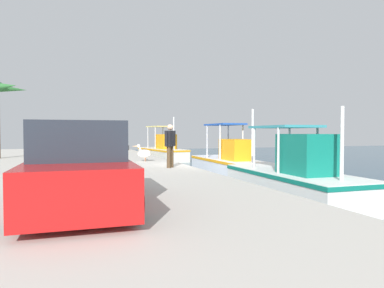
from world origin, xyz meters
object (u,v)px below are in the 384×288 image
fisherman_standing (170,144)px  parked_car (79,168)px  fishing_boat_third (295,178)px  mooring_bollard_second (144,152)px  fishing_boat_nearest (162,151)px  fishing_boat_second (230,164)px  pelican (144,153)px  mooring_bollard_nearest (127,148)px

fisherman_standing → parked_car: bearing=-29.2°
fishing_boat_third → mooring_bollard_second: size_ratio=16.80×
fisherman_standing → mooring_bollard_second: fisherman_standing is taller
fishing_boat_nearest → parked_car: 20.76m
fishing_boat_second → fisherman_standing: (2.22, -3.64, 1.08)m
pelican → fisherman_standing: 3.28m
parked_car → mooring_bollard_nearest: parked_car is taller
fishing_boat_nearest → fishing_boat_third: (17.07, -0.01, 0.01)m
pelican → parked_car: parked_car is taller
fishing_boat_second → mooring_bollard_second: (-5.41, -3.12, 0.32)m
pelican → fishing_boat_nearest: bearing=161.0°
fishing_boat_third → pelican: size_ratio=6.22×
fishing_boat_second → mooring_bollard_nearest: size_ratio=17.61×
fisherman_standing → mooring_bollard_nearest: 14.27m
fishing_boat_second → pelican: (-0.99, -4.01, 0.54)m
fishing_boat_third → pelican: (-6.89, -3.48, 0.49)m
parked_car → mooring_bollard_second: size_ratio=11.81×
fishing_boat_nearest → fishing_boat_third: bearing=-0.0°
mooring_bollard_nearest → fisherman_standing: bearing=-2.1°
fisherman_standing → parked_car: fisherman_standing is taller
pelican → mooring_bollard_nearest: size_ratio=2.65×
mooring_bollard_nearest → fishing_boat_second: bearing=14.6°
fishing_boat_second → mooring_bollard_second: size_ratio=17.96×
pelican → mooring_bollard_nearest: bearing=175.4°
pelican → parked_car: bearing=-18.3°
fishing_boat_second → parked_car: fishing_boat_second is taller
fishing_boat_third → mooring_bollard_second: bearing=-167.1°
fisherman_standing → pelican: bearing=-173.4°
pelican → parked_car: 9.99m
fishing_boat_third → parked_car: (2.58, -6.62, 0.81)m
fishing_boat_second → mooring_bollard_nearest: 12.42m
fishing_boat_nearest → mooring_bollard_nearest: (-0.85, -2.61, 0.28)m
fishing_boat_second → parked_car: 11.12m
fishing_boat_nearest → mooring_bollard_second: 6.33m
fishing_boat_nearest → fishing_boat_third: size_ratio=1.10×
mooring_bollard_nearest → mooring_bollard_second: (6.60, 0.00, -0.00)m
mooring_bollard_nearest → mooring_bollard_second: size_ratio=1.02×
fishing_boat_third → fishing_boat_nearest: bearing=180.0°
fishing_boat_third → fisherman_standing: fishing_boat_third is taller
fishing_boat_second → fishing_boat_nearest: bearing=-177.4°
fishing_boat_third → mooring_bollard_second: fishing_boat_third is taller
fishing_boat_second → fisherman_standing: bearing=-58.6°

